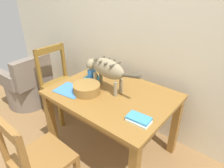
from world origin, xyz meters
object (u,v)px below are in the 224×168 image
Objects in this scene: coffee_mug at (92,74)px; wooden_chair_near at (60,84)px; cat at (106,69)px; wicker_basket at (87,88)px; dining_table at (112,101)px; book_stack at (139,119)px; saucer_bowl at (92,80)px; wicker_armchair at (28,87)px; magazine at (70,90)px; wooden_chair_far at (37,160)px.

wooden_chair_near is (-0.65, 0.04, -0.36)m from coffee_mug.
cat reaches higher than wicker_basket.
wicker_basket is (-0.19, -0.15, 0.14)m from dining_table.
saucer_bowl is at bearing 161.73° from book_stack.
coffee_mug is (-0.31, 0.05, 0.18)m from dining_table.
wooden_chair_near is (-0.97, 0.09, -0.18)m from dining_table.
coffee_mug is at bearing -85.97° from wicker_armchair.
magazine is 1.43× the size of book_stack.
wicker_armchair is (-0.57, -0.17, -0.19)m from wooden_chair_near.
wicker_basket is at bearing 100.07° from wooden_chair_far.
magazine is 1.08× the size of wicker_basket.
wicker_basket is at bearing -58.06° from saucer_bowl.
cat is 0.72× the size of wooden_chair_far.
wooden_chair_far reaches higher than wicker_basket.
wicker_basket reaches higher than wicker_armchair.
wicker_basket reaches higher than book_stack.
wicker_basket is (0.12, -0.20, 0.03)m from saucer_bowl.
wooden_chair_far reaches higher than dining_table.
wooden_chair_far is at bearing -96.47° from dining_table.
cat is 0.29m from saucer_bowl.
saucer_bowl is 0.19× the size of wooden_chair_near.
wicker_basket is (0.12, -0.20, -0.04)m from coffee_mug.
coffee_mug is 0.51× the size of wicker_basket.
wooden_chair_near is (-0.77, 0.24, -0.32)m from wicker_basket.
wooden_chair_far is (0.22, -0.86, -0.36)m from coffee_mug.
magazine is at bearing 139.36° from cat.
wicker_basket is at bearing 17.14° from magazine.
saucer_bowl is 1.35× the size of coffee_mug.
wicker_basket is 0.34× the size of wicker_armchair.
dining_table is 0.36m from coffee_mug.
saucer_bowl is (-0.32, 0.05, 0.11)m from dining_table.
wooden_chair_near is 1.00× the size of wooden_chair_far.
wicker_basket is 0.75m from wooden_chair_far.
wooden_chair_far is at bearing -130.38° from book_stack.
saucer_bowl is (-0.22, 0.02, -0.20)m from cat.
wooden_chair_far reaches higher than saucer_bowl.
saucer_bowl is at bearing 90.00° from cat.
book_stack is at bearing -24.60° from dining_table.
wooden_chair_far reaches higher than magazine.
wooden_chair_near reaches higher than magazine.
wooden_chair_far reaches higher than book_stack.
coffee_mug is 0.17× the size of wicker_armchair.
wooden_chair_far is at bearing -74.19° from magazine.
coffee_mug reaches higher than wicker_basket.
cat is at bearing 156.57° from book_stack.
book_stack is (0.53, -0.23, -0.20)m from cat.
magazine is at bearing 115.02° from wooden_chair_far.
coffee_mug is 0.14× the size of wooden_chair_near.
cat is 5.08× the size of coffee_mug.
wooden_chair_far is (0.87, -0.91, 0.00)m from wooden_chair_near.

